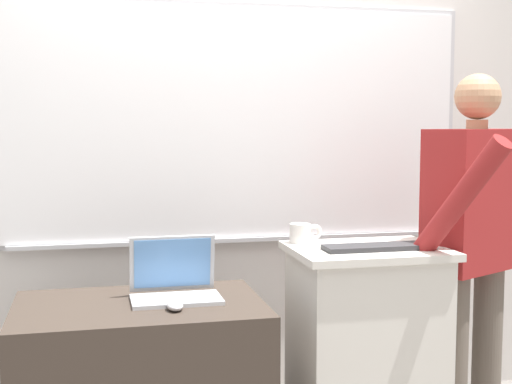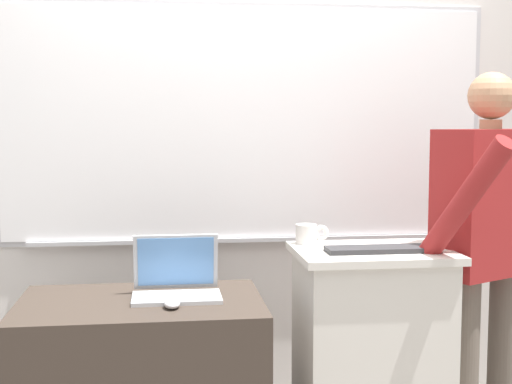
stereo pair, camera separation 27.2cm
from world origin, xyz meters
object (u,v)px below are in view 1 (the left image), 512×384
(person_presenter, at_px, (475,234))
(wireless_keyboard, at_px, (377,247))
(coffee_mug, at_px, (302,233))
(lectern_podium, at_px, (366,358))
(laptop, at_px, (174,281))
(computer_mouse_by_laptop, at_px, (175,306))

(person_presenter, distance_m, wireless_keyboard, 0.51)
(person_presenter, xyz_separation_m, coffee_mug, (-0.74, 0.12, 0.01))
(wireless_keyboard, relative_size, coffee_mug, 3.06)
(person_presenter, xyz_separation_m, wireless_keyboard, (-0.49, -0.11, -0.02))
(lectern_podium, distance_m, laptop, 0.86)
(wireless_keyboard, height_order, coffee_mug, coffee_mug)
(lectern_podium, bearing_deg, laptop, 175.89)
(lectern_podium, relative_size, person_presenter, 0.57)
(computer_mouse_by_laptop, bearing_deg, coffee_mug, 27.28)
(lectern_podium, height_order, person_presenter, person_presenter)
(person_presenter, relative_size, coffee_mug, 11.63)
(computer_mouse_by_laptop, distance_m, coffee_mug, 0.68)
(laptop, bearing_deg, computer_mouse_by_laptop, -96.09)
(laptop, bearing_deg, lectern_podium, -4.11)
(coffee_mug, bearing_deg, person_presenter, -9.09)
(lectern_podium, xyz_separation_m, person_presenter, (0.51, 0.05, 0.49))
(person_presenter, bearing_deg, coffee_mug, 144.34)
(lectern_podium, xyz_separation_m, computer_mouse_by_laptop, (-0.80, -0.13, 0.30))
(person_presenter, relative_size, wireless_keyboard, 3.80)
(laptop, relative_size, wireless_keyboard, 0.80)
(lectern_podium, xyz_separation_m, coffee_mug, (-0.23, 0.17, 0.50))
(lectern_podium, bearing_deg, person_presenter, 5.37)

